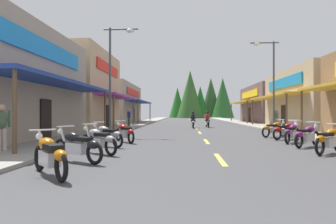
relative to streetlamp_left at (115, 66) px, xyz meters
The scene contains 26 objects.
ground 15.30m from the streetlamp_left, 68.22° to the left, with size 10.71×92.52×0.10m, color #424244.
sidewalk_left 14.32m from the streetlamp_left, 95.42° to the left, with size 2.74×92.52×0.12m, color gray.
sidewalk_right 18.75m from the streetlamp_left, 48.20° to the left, with size 2.74×92.52×0.12m, color #9E9991.
centerline_dashes 18.35m from the streetlamp_left, 72.25° to the left, with size 0.16×67.26×0.01m.
storefront_left_middle 10.49m from the streetlamp_left, 127.35° to the left, with size 9.22×10.10×7.00m.
storefront_left_far 22.71m from the streetlamp_left, 104.55° to the left, with size 7.93×13.90×5.32m.
storefront_right_middle 19.81m from the streetlamp_left, 28.42° to the left, with size 9.53×12.45×5.35m.
storefront_right_far 29.01m from the streetlamp_left, 54.51° to the left, with size 8.44×13.69×5.14m.
streetlamp_left is the anchor object (origin of this frame).
streetlamp_right 11.81m from the streetlamp_left, 22.98° to the left, with size 2.18×0.30×6.87m.
motorcycle_parked_right_2 12.74m from the streetlamp_left, 39.41° to the right, with size 1.64×1.52×1.04m.
motorcycle_parked_right_3 11.71m from the streetlamp_left, 31.17° to the right, with size 1.64×1.53×1.04m.
motorcycle_parked_right_4 10.97m from the streetlamp_left, 23.15° to the right, with size 1.32×1.80×1.04m.
motorcycle_parked_right_5 10.74m from the streetlamp_left, 13.72° to the right, with size 1.82×1.29×1.04m.
motorcycle_parked_right_6 10.37m from the streetlamp_left, ahead, with size 1.82×1.30×1.04m.
motorcycle_parked_left_0 12.49m from the streetlamp_left, 83.54° to the right, with size 1.52×1.64×1.04m.
motorcycle_parked_left_1 10.73m from the streetlamp_left, 82.70° to the right, with size 1.88×1.19×1.04m.
motorcycle_parked_left_2 9.19m from the streetlamp_left, 80.49° to the right, with size 1.71×1.44×1.04m.
motorcycle_parked_left_3 7.32m from the streetlamp_left, 79.88° to the right, with size 1.77×1.37×1.04m.
motorcycle_parked_left_4 5.97m from the streetlamp_left, 70.89° to the right, with size 1.32×1.81×1.04m.
rider_cruising_lead 10.92m from the streetlamp_left, 59.87° to the left, with size 0.60×2.14×1.57m.
rider_cruising_trailing 12.63m from the streetlamp_left, 57.01° to the left, with size 0.60×2.14×1.57m.
pedestrian_by_shop 9.85m from the streetlamp_left, 95.39° to the left, with size 0.43×0.46×1.78m.
pedestrian_waiting 9.34m from the streetlamp_left, 102.53° to the right, with size 0.43×0.47×1.74m.
pedestrian_strolling 12.72m from the streetlamp_left, 21.88° to the left, with size 0.31×0.57×1.64m.
treeline_backdrop 61.63m from the streetlamp_left, 81.55° to the left, with size 17.37×11.14×12.46m.
Camera 1 is at (-1.09, -0.55, 1.44)m, focal length 31.37 mm.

